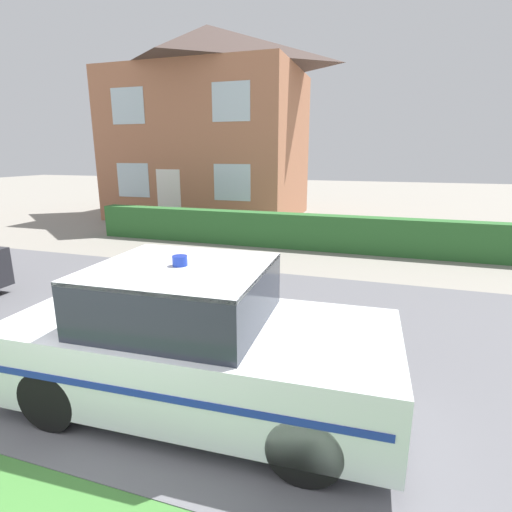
{
  "coord_description": "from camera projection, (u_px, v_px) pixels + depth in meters",
  "views": [
    {
      "loc": [
        2.38,
        -1.53,
        2.68
      ],
      "look_at": [
        0.43,
        4.48,
        1.05
      ],
      "focal_mm": 28.0,
      "sensor_mm": 36.0,
      "label": 1
    }
  ],
  "objects": [
    {
      "name": "house_left",
      "position": [
        209.0,
        123.0,
        16.94
      ],
      "size": [
        7.91,
        5.79,
        7.7
      ],
      "color": "#A86B4C",
      "rests_on": "ground"
    },
    {
      "name": "police_car",
      "position": [
        197.0,
        341.0,
        4.27
      ],
      "size": [
        4.14,
        1.96,
        1.65
      ],
      "rotation": [
        0.0,
        0.0,
        0.04
      ],
      "color": "black",
      "rests_on": "road_strip"
    },
    {
      "name": "garden_hedge",
      "position": [
        318.0,
        232.0,
        11.34
      ],
      "size": [
        14.05,
        0.5,
        1.0
      ],
      "primitive_type": "cube",
      "color": "#2D662D",
      "rests_on": "ground"
    },
    {
      "name": "road_strip",
      "position": [
        217.0,
        327.0,
        6.31
      ],
      "size": [
        28.0,
        6.29,
        0.01
      ],
      "primitive_type": "cube",
      "color": "#5B5B60",
      "rests_on": "ground"
    }
  ]
}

